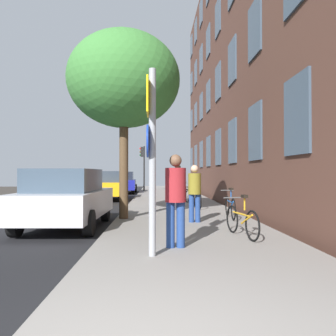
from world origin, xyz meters
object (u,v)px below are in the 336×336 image
at_px(bicycle_4, 185,191).
at_px(pedestrian_0, 176,194).
at_px(tree_near, 124,81).
at_px(sign_post, 151,148).
at_px(pedestrian_1, 195,189).
at_px(car_2, 123,182).
at_px(bicycle_3, 184,194).
at_px(car_1, 108,185).
at_px(car_0, 66,198).
at_px(bicycle_0, 242,220).
at_px(bicycle_1, 230,206).
at_px(traffic_light, 143,160).
at_px(pedestrian_2, 178,184).
at_px(bicycle_2, 197,199).

height_order(bicycle_4, pedestrian_0, pedestrian_0).
bearing_deg(pedestrian_0, tree_near, 108.63).
relative_size(sign_post, pedestrian_1, 1.95).
xyz_separation_m(tree_near, pedestrian_1, (2.10, -0.87, -3.35)).
bearing_deg(sign_post, car_2, 97.05).
distance_m(bicycle_3, pedestrian_0, 10.05).
distance_m(pedestrian_0, car_1, 12.81).
bearing_deg(tree_near, car_0, -143.03).
height_order(bicycle_0, bicycle_4, bicycle_0).
relative_size(bicycle_1, pedestrian_0, 0.99).
height_order(bicycle_0, car_1, car_1).
xyz_separation_m(sign_post, bicycle_1, (2.40, 4.60, -1.45)).
relative_size(bicycle_0, car_1, 0.41).
relative_size(traffic_light, car_0, 0.88).
bearing_deg(pedestrian_1, pedestrian_2, 94.85).
bearing_deg(pedestrian_2, car_2, 105.05).
height_order(sign_post, pedestrian_2, sign_post).
bearing_deg(car_0, bicycle_1, 12.29).
height_order(bicycle_0, pedestrian_0, pedestrian_0).
xyz_separation_m(pedestrian_2, car_0, (-3.30, -3.36, -0.26)).
xyz_separation_m(bicycle_0, pedestrian_0, (-1.52, -0.98, 0.64)).
bearing_deg(bicycle_4, traffic_light, 110.63).
height_order(traffic_light, bicycle_0, traffic_light).
xyz_separation_m(sign_post, tree_near, (-0.91, 4.66, 2.46)).
height_order(tree_near, car_1, tree_near).
bearing_deg(pedestrian_1, car_2, 103.03).
relative_size(bicycle_1, car_2, 0.40).
bearing_deg(traffic_light, bicycle_4, -69.37).
relative_size(bicycle_1, car_0, 0.43).
relative_size(bicycle_1, pedestrian_1, 1.06).
xyz_separation_m(traffic_light, bicycle_3, (2.41, -10.30, -2.08)).
distance_m(sign_post, bicycle_2, 7.93).
distance_m(bicycle_3, pedestrian_2, 3.77).
xyz_separation_m(bicycle_3, pedestrian_0, (-1.00, -9.98, 0.63)).
relative_size(bicycle_1, bicycle_3, 1.02).
relative_size(bicycle_2, bicycle_3, 1.02).
distance_m(pedestrian_0, car_0, 4.09).
height_order(pedestrian_1, car_2, pedestrian_1).
bearing_deg(bicycle_0, pedestrian_1, 109.63).
xyz_separation_m(pedestrian_0, pedestrian_1, (0.74, 3.17, -0.07)).
distance_m(bicycle_0, bicycle_3, 9.01).
bearing_deg(sign_post, bicycle_4, 82.44).
bearing_deg(pedestrian_1, bicycle_4, 86.44).
bearing_deg(pedestrian_1, pedestrian_0, -103.08).
bearing_deg(sign_post, traffic_light, 92.59).
relative_size(pedestrian_0, car_0, 0.43).
xyz_separation_m(sign_post, car_0, (-2.37, 3.56, -1.10)).
relative_size(bicycle_0, bicycle_2, 0.95).
height_order(sign_post, car_2, sign_post).
relative_size(tree_near, bicycle_4, 3.48).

